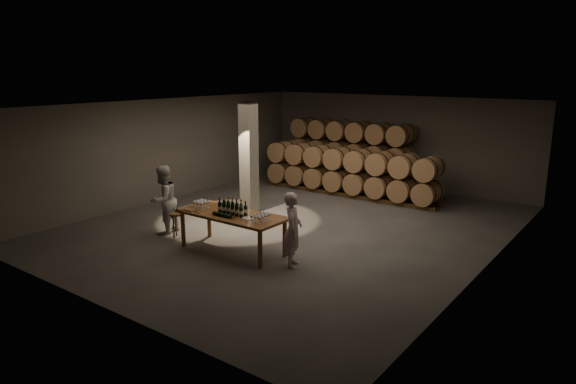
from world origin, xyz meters
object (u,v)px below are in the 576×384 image
Objects in this scene: notebook_near at (191,210)px; person_man at (293,230)px; tasting_table at (232,218)px; plate at (248,218)px; person_woman at (163,200)px; stool at (177,218)px; bottle_cluster at (233,209)px.

person_man is at bearing 14.53° from notebook_near.
plate is (0.58, -0.10, 0.11)m from tasting_table.
person_woman is at bearing -179.04° from tasting_table.
stool is at bearing 75.39° from person_woman.
stool is 0.36× the size of person_woman.
person_man is 0.93× the size of person_woman.
person_woman reaches higher than tasting_table.
person_man reaches higher than bottle_cluster.
person_man reaches higher than notebook_near.
person_man is at bearing 3.18° from bottle_cluster.
bottle_cluster is at bearing 62.82° from person_man.
tasting_table is 9.80× the size of plate.
notebook_near is at bearing 66.62° from person_woman.
bottle_cluster is at bearing 172.04° from plate.
bottle_cluster is (0.04, -0.02, 0.23)m from tasting_table.
plate is 0.16× the size of person_man.
notebook_near is at bearing -156.74° from tasting_table.
plate is at bearing 15.68° from notebook_near.
person_man is (1.62, 0.09, -0.22)m from bottle_cluster.
person_woman is at bearing 169.97° from notebook_near.
tasting_table is at bearing 62.03° from person_man.
notebook_near reaches higher than plate.
person_woman reaches higher than bottle_cluster.
stool is 0.39× the size of person_man.
plate reaches higher than tasting_table.
notebook_near is 2.63m from person_man.
person_man is at bearing 2.68° from stool.
tasting_table is 3.52× the size of bottle_cluster.
bottle_cluster is at bearing 2.22° from stool.
notebook_near is at bearing -168.66° from plate.
stool is (-1.82, -0.07, -0.51)m from bottle_cluster.
stool is 0.65m from person_woman.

